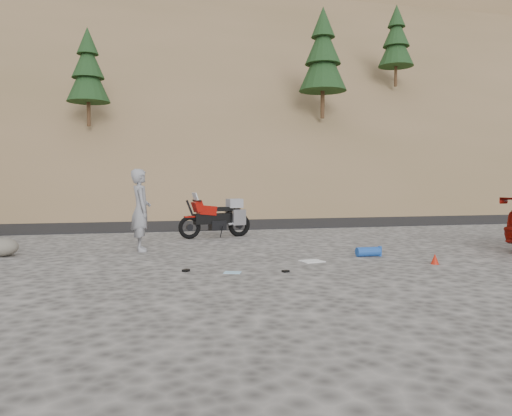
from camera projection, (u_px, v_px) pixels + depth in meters
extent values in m
plane|color=#423F3D|center=(224.00, 256.00, 10.90)|extent=(140.00, 140.00, 0.00)
cube|color=black|center=(186.00, 222.00, 19.64)|extent=(120.00, 7.00, 0.05)
cube|color=brown|center=(185.00, 102.00, 40.06)|extent=(110.00, 51.90, 46.72)
cube|color=brown|center=(185.00, 98.00, 40.04)|extent=(110.00, 43.28, 36.46)
cube|color=brown|center=(169.00, 77.00, 59.15)|extent=(120.00, 40.00, 30.00)
cylinder|color=#3C2615|center=(89.00, 111.00, 23.30)|extent=(0.17, 0.17, 1.40)
cone|color=black|center=(88.00, 78.00, 23.21)|extent=(2.00, 2.00, 2.25)
cone|color=black|center=(88.00, 59.00, 23.17)|extent=(1.50, 1.50, 1.76)
cone|color=black|center=(87.00, 41.00, 23.12)|extent=(1.00, 1.00, 1.26)
cylinder|color=#3C2615|center=(323.00, 101.00, 26.99)|extent=(0.22, 0.22, 1.82)
cone|color=black|center=(323.00, 64.00, 26.88)|extent=(2.60, 2.60, 2.92)
cone|color=black|center=(323.00, 43.00, 26.82)|extent=(1.95, 1.95, 2.28)
cone|color=black|center=(323.00, 22.00, 26.76)|extent=(1.30, 1.30, 1.64)
cylinder|color=#3C2615|center=(396.00, 74.00, 31.17)|extent=(0.18, 0.18, 1.54)
cone|color=black|center=(396.00, 46.00, 31.07)|extent=(2.20, 2.20, 2.48)
cone|color=black|center=(396.00, 31.00, 31.02)|extent=(1.65, 1.65, 1.93)
cone|color=black|center=(397.00, 16.00, 30.97)|extent=(1.10, 1.10, 1.39)
torus|color=black|center=(190.00, 227.00, 14.04)|extent=(0.67, 0.28, 0.66)
cylinder|color=black|center=(190.00, 227.00, 14.04)|extent=(0.21, 0.11, 0.20)
torus|color=black|center=(239.00, 225.00, 14.77)|extent=(0.71, 0.31, 0.70)
cylinder|color=black|center=(239.00, 225.00, 14.77)|extent=(0.23, 0.13, 0.22)
cylinder|color=black|center=(192.00, 214.00, 14.06)|extent=(0.38, 0.15, 0.81)
cylinder|color=black|center=(197.00, 201.00, 14.10)|extent=(0.20, 0.61, 0.04)
cube|color=black|center=(214.00, 219.00, 14.38)|extent=(1.22, 0.53, 0.30)
cube|color=black|center=(217.00, 225.00, 14.44)|extent=(0.51, 0.40, 0.28)
cube|color=maroon|center=(207.00, 210.00, 14.26)|extent=(0.58, 0.42, 0.31)
cube|color=maroon|center=(198.00, 206.00, 14.13)|extent=(0.38, 0.41, 0.35)
cube|color=silver|center=(195.00, 197.00, 14.08)|extent=(0.19, 0.32, 0.26)
cube|color=black|center=(222.00, 209.00, 14.48)|extent=(0.59, 0.35, 0.12)
cube|color=black|center=(234.00, 210.00, 14.66)|extent=(0.38, 0.26, 0.10)
cube|color=#A3A3A7|center=(239.00, 217.00, 14.46)|extent=(0.42, 0.22, 0.45)
cube|color=#A3A3A7|center=(231.00, 216.00, 14.92)|extent=(0.42, 0.22, 0.45)
cube|color=gray|center=(235.00, 203.00, 14.66)|extent=(0.49, 0.44, 0.26)
cube|color=maroon|center=(189.00, 217.00, 14.03)|extent=(0.32, 0.19, 0.04)
cylinder|color=black|center=(222.00, 232.00, 14.31)|extent=(0.08, 0.21, 0.37)
cylinder|color=#A3A3A7|center=(235.00, 223.00, 14.55)|extent=(0.47, 0.20, 0.13)
imported|color=gray|center=(141.00, 251.00, 11.69)|extent=(0.52, 0.74, 1.92)
ellipsoid|color=#5C574F|center=(2.00, 247.00, 10.82)|extent=(0.83, 0.79, 0.40)
cube|color=white|center=(312.00, 261.00, 10.15)|extent=(0.49, 0.45, 0.01)
cylinder|color=#1A48A0|center=(368.00, 252.00, 10.82)|extent=(0.52, 0.22, 0.21)
cylinder|color=#1A48A0|center=(380.00, 251.00, 10.86)|extent=(0.10, 0.10, 0.22)
cone|color=#B71D0C|center=(435.00, 259.00, 9.81)|extent=(0.19, 0.19, 0.21)
cube|color=black|center=(286.00, 271.00, 8.97)|extent=(0.14, 0.12, 0.03)
cube|color=black|center=(186.00, 270.00, 9.02)|extent=(0.15, 0.15, 0.04)
cube|color=#96C7E7|center=(232.00, 272.00, 8.90)|extent=(0.35, 0.31, 0.01)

